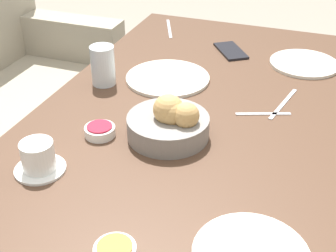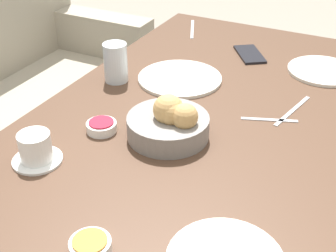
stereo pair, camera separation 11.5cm
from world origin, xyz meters
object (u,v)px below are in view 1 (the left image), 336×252
coffee_cup (38,158)px  jam_bowl_honey (116,252)px  plate_near_right (304,64)px  water_tumbler (103,65)px  bread_basket (170,122)px  jam_bowl_berry (100,131)px  spoon_coffee (263,114)px  fork_silver (169,29)px  knife_silver (283,104)px  plate_far_center (168,78)px  cell_phone (231,51)px

coffee_cup → jam_bowl_honey: size_ratio=1.50×
plate_near_right → water_tumbler: size_ratio=1.86×
bread_basket → water_tumbler: 0.36m
plate_near_right → jam_bowl_berry: (-0.61, 0.43, 0.01)m
spoon_coffee → coffee_cup: bearing=134.7°
bread_basket → spoon_coffee: size_ratio=1.43×
fork_silver → knife_silver: size_ratio=0.95×
water_tumbler → jam_bowl_berry: bearing=-155.1°
plate_far_center → coffee_cup: 0.54m
cell_phone → jam_bowl_berry: bearing=164.0°
water_tumbler → cell_phone: 0.48m
coffee_cup → knife_silver: size_ratio=0.59×
plate_far_center → spoon_coffee: 0.33m
knife_silver → water_tumbler: bearing=96.4°
cell_phone → plate_near_right: bearing=-95.1°
jam_bowl_berry → jam_bowl_honey: (-0.35, -0.21, 0.00)m
knife_silver → fork_silver: bearing=48.4°
coffee_cup → cell_phone: bearing=-16.6°
spoon_coffee → plate_near_right: bearing=-10.4°
jam_bowl_honey → knife_silver: 0.70m
coffee_cup → knife_silver: coffee_cup is taller
cell_phone → plate_far_center: bearing=154.8°
plate_near_right → cell_phone: (0.02, 0.25, -0.00)m
plate_near_right → spoon_coffee: 0.37m
plate_near_right → spoon_coffee: bearing=169.6°
bread_basket → plate_far_center: bearing=21.2°
coffee_cup → jam_bowl_berry: 0.19m
water_tumbler → plate_near_right: bearing=-57.9°
jam_bowl_honey → cell_phone: bearing=1.8°
bread_basket → cell_phone: (0.58, -0.01, -0.04)m
water_tumbler → jam_bowl_berry: water_tumbler is taller
plate_near_right → coffee_cup: coffee_cup is taller
coffee_cup → plate_near_right: bearing=-32.1°
plate_far_center → knife_silver: 0.36m
bread_basket → fork_silver: (0.72, 0.26, -0.04)m
bread_basket → plate_far_center: bread_basket is taller
plate_near_right → knife_silver: plate_near_right is taller
knife_silver → cell_phone: bearing=36.2°
coffee_cup → water_tumbler: bearing=8.0°
water_tumbler → jam_bowl_honey: size_ratio=1.55×
plate_far_center → fork_silver: size_ratio=1.38×
plate_near_right → jam_bowl_honey: (-0.96, 0.22, 0.01)m
knife_silver → jam_bowl_berry: bearing=128.2°
jam_bowl_berry → spoon_coffee: (0.25, -0.36, -0.01)m
plate_near_right → jam_bowl_honey: size_ratio=2.88×
jam_bowl_berry → cell_phone: bearing=-16.0°
water_tumbler → fork_silver: (0.51, -0.02, -0.06)m
jam_bowl_honey → cell_phone: jam_bowl_honey is taller
spoon_coffee → cell_phone: (0.39, 0.18, 0.00)m
plate_far_center → jam_bowl_berry: size_ratio=3.34×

